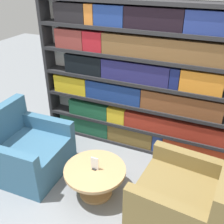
# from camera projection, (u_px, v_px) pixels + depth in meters

# --- Properties ---
(ground_plane) EXTENTS (14.00, 14.00, 0.00)m
(ground_plane) POSITION_uv_depth(u_px,v_px,m) (97.00, 198.00, 3.29)
(ground_plane) COLOR gray
(bookshelf) EXTENTS (2.92, 0.30, 2.19)m
(bookshelf) POSITION_uv_depth(u_px,v_px,m) (137.00, 82.00, 3.77)
(bookshelf) COLOR silver
(bookshelf) RESTS_ON ground_plane
(armchair_left) EXTENTS (0.97, 0.98, 0.92)m
(armchair_left) POSITION_uv_depth(u_px,v_px,m) (26.00, 152.00, 3.61)
(armchair_left) COLOR #386684
(armchair_left) RESTS_ON ground_plane
(armchair_right) EXTENTS (1.02, 1.03, 0.92)m
(armchair_right) POSITION_uv_depth(u_px,v_px,m) (184.00, 201.00, 2.86)
(armchair_right) COLOR olive
(armchair_right) RESTS_ON ground_plane
(coffee_table) EXTENTS (0.76, 0.76, 0.40)m
(coffee_table) POSITION_uv_depth(u_px,v_px,m) (95.00, 176.00, 3.23)
(coffee_table) COLOR tan
(coffee_table) RESTS_ON ground_plane
(table_sign) EXTENTS (0.10, 0.06, 0.17)m
(table_sign) POSITION_uv_depth(u_px,v_px,m) (95.00, 164.00, 3.14)
(table_sign) COLOR black
(table_sign) RESTS_ON coffee_table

